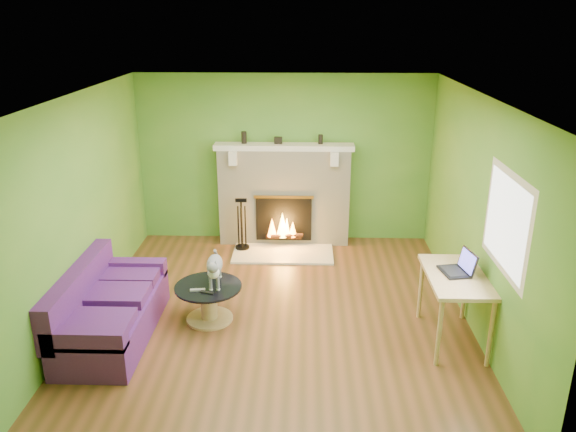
{
  "coord_description": "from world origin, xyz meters",
  "views": [
    {
      "loc": [
        0.31,
        -5.95,
        3.43
      ],
      "look_at": [
        0.12,
        0.4,
        1.12
      ],
      "focal_mm": 35.0,
      "sensor_mm": 36.0,
      "label": 1
    }
  ],
  "objects_px": {
    "coffee_table": "(209,300)",
    "cat": "(215,268)",
    "sofa": "(108,310)",
    "desk": "(456,283)"
  },
  "relations": [
    {
      "from": "sofa",
      "to": "coffee_table",
      "type": "relative_size",
      "value": 2.3
    },
    {
      "from": "coffee_table",
      "to": "desk",
      "type": "xyz_separation_m",
      "value": [
        2.75,
        -0.35,
        0.45
      ]
    },
    {
      "from": "sofa",
      "to": "coffee_table",
      "type": "bearing_deg",
      "value": 19.35
    },
    {
      "from": "cat",
      "to": "sofa",
      "type": "bearing_deg",
      "value": -164.69
    },
    {
      "from": "sofa",
      "to": "cat",
      "type": "relative_size",
      "value": 2.75
    },
    {
      "from": "desk",
      "to": "cat",
      "type": "distance_m",
      "value": 2.7
    },
    {
      "from": "desk",
      "to": "cat",
      "type": "xyz_separation_m",
      "value": [
        -2.67,
        0.4,
        -0.05
      ]
    },
    {
      "from": "coffee_table",
      "to": "desk",
      "type": "bearing_deg",
      "value": -7.34
    },
    {
      "from": "sofa",
      "to": "desk",
      "type": "bearing_deg",
      "value": 0.3
    },
    {
      "from": "coffee_table",
      "to": "cat",
      "type": "height_order",
      "value": "cat"
    }
  ]
}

